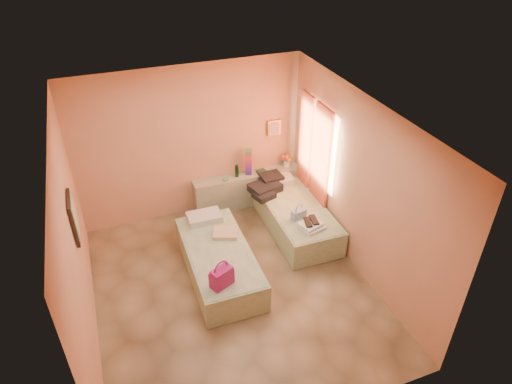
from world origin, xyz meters
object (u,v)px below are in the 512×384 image
at_px(headboard_ledge, 247,189).
at_px(green_book, 261,171).
at_px(magenta_handbag, 222,277).
at_px(bed_left, 219,262).
at_px(water_bottle, 237,171).
at_px(bed_right, 295,217).
at_px(blue_handbag, 299,214).
at_px(towel_stack, 312,226).
at_px(flower_vase, 287,159).

xyz_separation_m(headboard_ledge, green_book, (0.28, -0.01, 0.34)).
bearing_deg(magenta_handbag, green_book, 34.08).
distance_m(bed_left, magenta_handbag, 0.84).
bearing_deg(bed_left, water_bottle, 63.65).
bearing_deg(bed_right, blue_handbag, -107.43).
xyz_separation_m(bed_left, towel_stack, (1.57, -0.03, 0.30)).
bearing_deg(bed_right, water_bottle, 125.73).
xyz_separation_m(bed_left, green_book, (1.35, 1.69, 0.41)).
height_order(green_book, towel_stack, green_book).
distance_m(headboard_ledge, green_book, 0.44).
distance_m(water_bottle, magenta_handbag, 2.63).
relative_size(headboard_ledge, bed_right, 1.02).
bearing_deg(green_book, headboard_ledge, 168.60).
bearing_deg(magenta_handbag, headboard_ledge, 39.14).
xyz_separation_m(water_bottle, towel_stack, (0.70, -1.72, -0.22)).
distance_m(headboard_ledge, water_bottle, 0.49).
xyz_separation_m(magenta_handbag, towel_stack, (1.74, 0.69, -0.10)).
xyz_separation_m(flower_vase, towel_stack, (-0.32, -1.75, -0.25)).
bearing_deg(green_book, blue_handbag, -95.11).
xyz_separation_m(bed_right, water_bottle, (-0.73, 1.04, 0.52)).
bearing_deg(blue_handbag, bed_left, 178.18).
relative_size(green_book, blue_handbag, 0.68).
bearing_deg(green_book, bed_right, -87.17).
bearing_deg(water_bottle, blue_handbag, -66.41).
bearing_deg(headboard_ledge, towel_stack, -73.99).
bearing_deg(blue_handbag, towel_stack, -88.19).
bearing_deg(bed_right, bed_left, -156.98).
bearing_deg(towel_stack, magenta_handbag, -158.24).
distance_m(flower_vase, magenta_handbag, 3.20).
distance_m(bed_left, water_bottle, 1.97).
height_order(bed_right, towel_stack, towel_stack).
relative_size(bed_left, water_bottle, 8.51).
bearing_deg(flower_vase, headboard_ledge, -178.27).
relative_size(blue_handbag, towel_stack, 0.73).
bearing_deg(blue_handbag, flower_vase, 60.77).
bearing_deg(towel_stack, bed_left, 178.90).
relative_size(bed_right, water_bottle, 8.51).
xyz_separation_m(headboard_ledge, bed_right, (0.52, -1.05, -0.08)).
xyz_separation_m(blue_handbag, towel_stack, (0.09, -0.33, -0.03)).
height_order(bed_left, green_book, green_book).
distance_m(green_book, blue_handbag, 1.41).
distance_m(water_bottle, blue_handbag, 1.53).
xyz_separation_m(green_book, blue_handbag, (0.13, -1.40, -0.08)).
height_order(headboard_ledge, blue_handbag, blue_handbag).
distance_m(headboard_ledge, blue_handbag, 1.48).
relative_size(headboard_ledge, green_book, 11.79).
bearing_deg(towel_stack, flower_vase, 79.59).
relative_size(water_bottle, flower_vase, 0.80).
distance_m(flower_vase, blue_handbag, 1.50).
height_order(headboard_ledge, bed_right, headboard_ledge).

